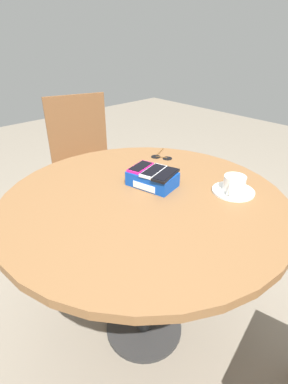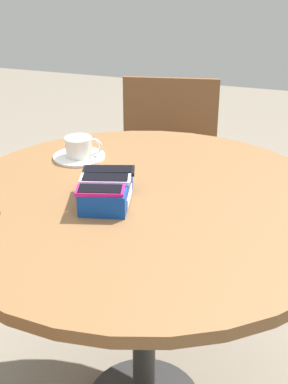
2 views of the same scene
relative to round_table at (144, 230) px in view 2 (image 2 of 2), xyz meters
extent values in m
cylinder|color=#2D2D2D|center=(0.00, 0.00, -0.28)|extent=(0.07, 0.07, 0.70)
cylinder|color=brown|center=(0.00, 0.00, 0.08)|extent=(1.07, 1.07, 0.03)
cube|color=#0F42AD|center=(-0.05, 0.09, 0.12)|extent=(0.20, 0.15, 0.06)
cube|color=white|center=(-0.03, 0.03, 0.11)|extent=(0.10, 0.02, 0.03)
cube|color=#D11975|center=(-0.11, 0.08, 0.16)|extent=(0.09, 0.13, 0.01)
cube|color=black|center=(-0.11, 0.08, 0.16)|extent=(0.08, 0.12, 0.00)
cube|color=silver|center=(-0.04, 0.09, 0.16)|extent=(0.09, 0.14, 0.01)
cube|color=black|center=(-0.04, 0.09, 0.16)|extent=(0.08, 0.13, 0.00)
cube|color=black|center=(0.01, 0.10, 0.16)|extent=(0.09, 0.15, 0.01)
cube|color=black|center=(0.01, 0.10, 0.16)|extent=(0.08, 0.13, 0.00)
cylinder|color=white|center=(0.21, 0.28, 0.10)|extent=(0.16, 0.16, 0.01)
cylinder|color=white|center=(0.21, 0.28, 0.13)|extent=(0.08, 0.08, 0.06)
cylinder|color=tan|center=(0.21, 0.28, 0.16)|extent=(0.07, 0.07, 0.00)
torus|color=white|center=(0.22, 0.23, 0.13)|extent=(0.02, 0.06, 0.05)
cube|color=brown|center=(0.85, 0.17, -0.23)|extent=(0.53, 0.53, 0.02)
cube|color=brown|center=(1.06, 0.21, -0.04)|extent=(0.10, 0.43, 0.36)
cylinder|color=brown|center=(0.61, 0.33, -0.44)|extent=(0.04, 0.04, 0.41)
cylinder|color=brown|center=(0.69, -0.07, -0.44)|extent=(0.04, 0.04, 0.41)
cylinder|color=brown|center=(1.01, 0.41, -0.44)|extent=(0.04, 0.04, 0.41)
cylinder|color=brown|center=(1.09, 0.01, -0.44)|extent=(0.04, 0.04, 0.41)
camera|label=1|loc=(0.72, -0.66, 0.65)|focal=28.00mm
camera|label=2|loc=(-1.19, -0.38, 0.73)|focal=50.00mm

